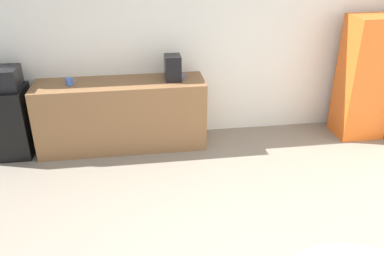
{
  "coord_description": "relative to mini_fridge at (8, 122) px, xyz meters",
  "views": [
    {
      "loc": [
        -0.5,
        -2.22,
        2.59
      ],
      "look_at": [
        -0.02,
        1.11,
        0.95
      ],
      "focal_mm": 37.48,
      "sensor_mm": 36.0,
      "label": 1
    }
  ],
  "objects": [
    {
      "name": "counter_block",
      "position": [
        1.43,
        0.0,
        0.01
      ],
      "size": [
        2.16,
        0.6,
        0.9
      ],
      "primitive_type": "cube",
      "color": "brown",
      "rests_on": "ground_plane"
    },
    {
      "name": "mug_green",
      "position": [
        0.82,
        -0.02,
        0.5
      ],
      "size": [
        0.13,
        0.08,
        0.09
      ],
      "color": "#3F66BF",
      "rests_on": "counter_block"
    },
    {
      "name": "mini_fridge",
      "position": [
        0.0,
        0.0,
        0.0
      ],
      "size": [
        0.54,
        0.54,
        0.89
      ],
      "primitive_type": "cube",
      "color": "black",
      "rests_on": "ground_plane"
    },
    {
      "name": "locker_cabinet",
      "position": [
        4.7,
        -0.1,
        0.38
      ],
      "size": [
        0.6,
        0.5,
        1.66
      ],
      "primitive_type": "cube",
      "color": "orange",
      "rests_on": "ground_plane"
    },
    {
      "name": "mug_white",
      "position": [
        2.19,
        -0.03,
        0.5
      ],
      "size": [
        0.13,
        0.08,
        0.09
      ],
      "color": "#3F66BF",
      "rests_on": "counter_block"
    },
    {
      "name": "coffee_maker",
      "position": [
        2.11,
        0.0,
        0.62
      ],
      "size": [
        0.2,
        0.24,
        0.32
      ],
      "primitive_type": "cube",
      "color": "black",
      "rests_on": "counter_block"
    },
    {
      "name": "wall_back",
      "position": [
        2.15,
        0.35,
        0.86
      ],
      "size": [
        6.0,
        0.1,
        2.6
      ],
      "primitive_type": "cube",
      "color": "white",
      "rests_on": "ground_plane"
    }
  ]
}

